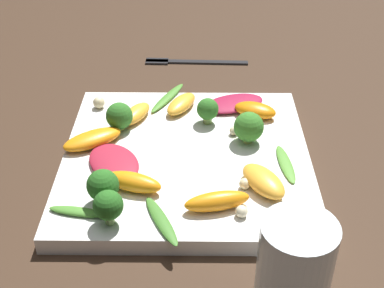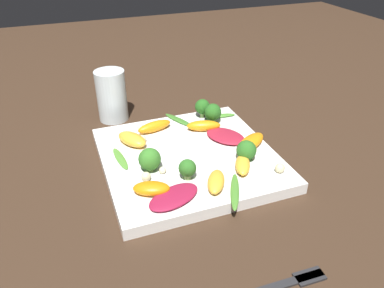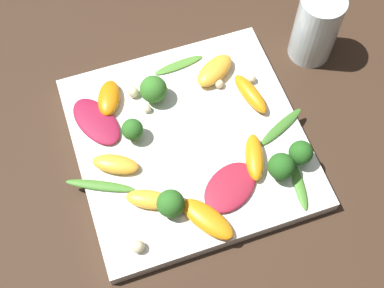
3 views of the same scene
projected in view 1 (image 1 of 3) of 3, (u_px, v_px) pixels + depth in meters
ground_plane at (187, 166)px, 0.69m from camera, size 2.40×2.40×0.00m
plate at (187, 160)px, 0.68m from camera, size 0.31×0.31×0.02m
drinking_glass at (293, 275)px, 0.46m from camera, size 0.07×0.07×0.11m
fork at (185, 61)px, 0.93m from camera, size 0.18×0.02×0.01m
radicchio_leaf_0 at (234, 103)px, 0.76m from camera, size 0.10×0.08×0.01m
radicchio_leaf_1 at (114, 162)px, 0.65m from camera, size 0.09×0.10×0.01m
orange_segment_0 at (136, 114)px, 0.73m from camera, size 0.05×0.07×0.02m
orange_segment_1 at (181, 104)px, 0.76m from camera, size 0.05×0.07×0.02m
orange_segment_2 at (217, 201)px, 0.58m from camera, size 0.08×0.04×0.02m
orange_segment_3 at (133, 182)px, 0.61m from camera, size 0.07×0.04×0.02m
orange_segment_4 at (92, 139)px, 0.68m from camera, size 0.08×0.07×0.02m
orange_segment_5 at (263, 181)px, 0.61m from camera, size 0.06×0.08×0.02m
orange_segment_6 at (255, 110)px, 0.74m from camera, size 0.07×0.05×0.02m
broccoli_floret_0 at (119, 116)px, 0.71m from camera, size 0.04×0.04×0.04m
broccoli_floret_1 at (208, 110)px, 0.72m from camera, size 0.03×0.03×0.04m
broccoli_floret_2 at (108, 206)px, 0.56m from camera, size 0.03×0.03×0.04m
broccoli_floret_3 at (249, 127)px, 0.68m from camera, size 0.04×0.04×0.04m
broccoli_floret_4 at (103, 186)px, 0.58m from camera, size 0.04×0.04×0.04m
arugula_sprig_0 at (161, 221)px, 0.57m from camera, size 0.05×0.08×0.01m
arugula_sprig_1 at (286, 164)px, 0.65m from camera, size 0.02×0.08×0.00m
arugula_sprig_2 at (168, 98)px, 0.78m from camera, size 0.05×0.09×0.01m
arugula_sprig_3 at (78, 212)px, 0.58m from camera, size 0.07×0.03×0.01m
macadamia_nut_0 at (99, 103)px, 0.76m from camera, size 0.02×0.02×0.02m
macadamia_nut_1 at (234, 131)px, 0.70m from camera, size 0.01×0.01×0.01m
macadamia_nut_2 at (257, 125)px, 0.71m from camera, size 0.02×0.02×0.02m
macadamia_nut_3 at (245, 184)px, 0.61m from camera, size 0.01×0.01×0.01m
macadamia_nut_4 at (242, 211)px, 0.57m from camera, size 0.01×0.01×0.01m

